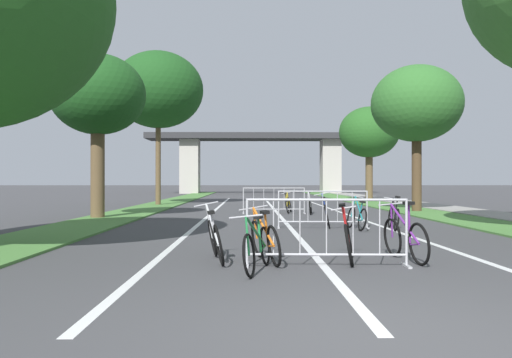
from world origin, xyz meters
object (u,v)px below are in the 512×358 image
object	(u,v)px
bicycle_red_5	(348,239)
bicycle_black_6	(394,217)
bicycle_orange_0	(265,240)
bicycle_green_1	(257,247)
bicycle_purple_9	(405,238)
bicycle_yellow_4	(288,204)
tree_left_maple_mid	(98,96)
crowd_barrier_second	(323,209)
bicycle_teal_7	(357,217)
crowd_barrier_third	(274,201)
bicycle_silver_2	(215,239)
tree_right_oak_near	(417,104)
bicycle_white_3	(310,205)
tree_left_cypress_far	(158,90)
bicycle_blue_8	(326,214)
crowd_barrier_nearest	(326,232)
tree_right_oak_mid	(369,133)

from	to	relation	value
bicycle_red_5	bicycle_black_6	distance (m)	5.87
bicycle_orange_0	bicycle_red_5	distance (m)	1.38
bicycle_green_1	bicycle_purple_9	distance (m)	2.61
bicycle_yellow_4	tree_left_maple_mid	bearing A→B (deg)	-145.14
tree_left_maple_mid	crowd_barrier_second	bearing A→B (deg)	-26.64
crowd_barrier_second	bicycle_teal_7	world-z (taller)	crowd_barrier_second
bicycle_green_1	crowd_barrier_third	bearing A→B (deg)	-80.35
tree_left_maple_mid	bicycle_silver_2	xyz separation A→B (m)	(4.75, -9.55, -3.92)
bicycle_orange_0	crowd_barrier_third	bearing A→B (deg)	73.24
bicycle_green_1	bicycle_red_5	size ratio (longest dim) A/B	0.98
bicycle_teal_7	bicycle_purple_9	distance (m)	5.47
tree_right_oak_near	bicycle_green_1	size ratio (longest dim) A/B	3.76
tree_left_maple_mid	crowd_barrier_third	size ratio (longest dim) A/B	2.28
bicycle_orange_0	bicycle_yellow_4	world-z (taller)	bicycle_orange_0
tree_right_oak_near	bicycle_white_3	world-z (taller)	tree_right_oak_near
bicycle_black_6	bicycle_green_1	bearing A→B (deg)	-114.15
tree_left_cypress_far	bicycle_green_1	world-z (taller)	tree_left_cypress_far
crowd_barrier_third	tree_left_cypress_far	bearing A→B (deg)	130.05
tree_right_oak_near	bicycle_white_3	bearing A→B (deg)	-163.39
bicycle_green_1	bicycle_silver_2	world-z (taller)	bicycle_silver_2
tree_left_cypress_far	crowd_barrier_third	bearing A→B (deg)	-49.95
bicycle_orange_0	bicycle_blue_8	world-z (taller)	bicycle_blue_8
bicycle_white_3	bicycle_red_5	distance (m)	11.88
bicycle_black_6	bicycle_white_3	bearing A→B (deg)	109.96
crowd_barrier_third	bicycle_silver_2	distance (m)	12.31
bicycle_yellow_4	bicycle_red_5	world-z (taller)	bicycle_red_5
tree_right_oak_near	crowd_barrier_second	xyz separation A→B (m)	(-5.06, -7.37, -4.06)
crowd_barrier_third	bicycle_green_1	xyz separation A→B (m)	(-0.87, -13.11, -0.17)
tree_left_maple_mid	tree_left_cypress_far	size ratio (longest dim) A/B	0.69
bicycle_teal_7	bicycle_orange_0	bearing A→B (deg)	-121.49
tree_right_oak_near	bicycle_red_5	xyz separation A→B (m)	(-5.49, -13.26, -4.21)
crowd_barrier_third	bicycle_blue_8	world-z (taller)	crowd_barrier_third
tree_right_oak_near	bicycle_purple_9	size ratio (longest dim) A/B	3.79
tree_left_maple_mid	bicycle_silver_2	size ratio (longest dim) A/B	3.49
bicycle_white_3	crowd_barrier_nearest	bearing A→B (deg)	92.96
tree_left_maple_mid	crowd_barrier_second	distance (m)	9.06
crowd_barrier_nearest	tree_right_oak_near	bearing A→B (deg)	66.66
bicycle_white_3	bicycle_blue_8	size ratio (longest dim) A/B	0.97
crowd_barrier_third	bicycle_orange_0	size ratio (longest dim) A/B	1.50
tree_right_oak_mid	bicycle_blue_8	world-z (taller)	tree_right_oak_mid
bicycle_silver_2	bicycle_purple_9	bearing A→B (deg)	-9.41
crowd_barrier_nearest	bicycle_blue_8	distance (m)	6.80
crowd_barrier_nearest	crowd_barrier_second	bearing A→B (deg)	82.33
bicycle_green_1	crowd_barrier_nearest	bearing A→B (deg)	-145.63
bicycle_purple_9	bicycle_black_6	bearing A→B (deg)	67.50
bicycle_purple_9	bicycle_orange_0	bearing A→B (deg)	173.33
bicycle_black_6	tree_left_cypress_far	bearing A→B (deg)	129.43
crowd_barrier_second	bicycle_yellow_4	bearing A→B (deg)	93.83
bicycle_red_5	crowd_barrier_second	bearing A→B (deg)	96.91
bicycle_green_1	bicycle_silver_2	xyz separation A→B (m)	(-0.68, 0.90, 0.02)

